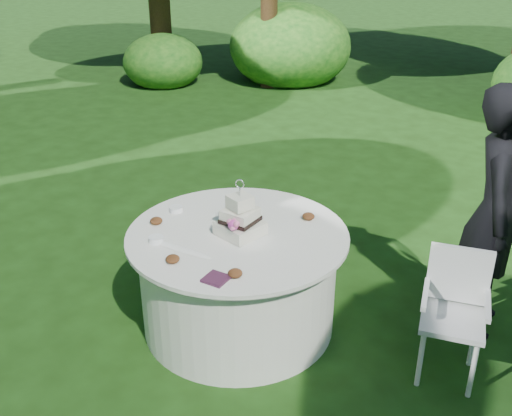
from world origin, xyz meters
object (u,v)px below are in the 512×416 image
at_px(table, 238,279).
at_px(napkins, 216,279).
at_px(guest, 496,214).
at_px(chair, 455,304).
at_px(cake, 240,220).

bearing_deg(table, napkins, -70.21).
xyz_separation_m(guest, chair, (-0.07, -0.63, -0.40)).
distance_m(guest, table, 1.86).
bearing_deg(cake, table, 158.17).
distance_m(table, chair, 1.50).
height_order(napkins, cake, cake).
distance_m(napkins, guest, 2.00).
xyz_separation_m(table, chair, (1.47, 0.28, 0.13)).
bearing_deg(table, guest, 30.85).
height_order(napkins, guest, guest).
distance_m(napkins, cake, 0.60).
distance_m(napkins, chair, 1.55).
bearing_deg(guest, napkins, 131.84).
xyz_separation_m(guest, table, (-1.53, -0.92, -0.52)).
bearing_deg(table, cake, -21.83).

